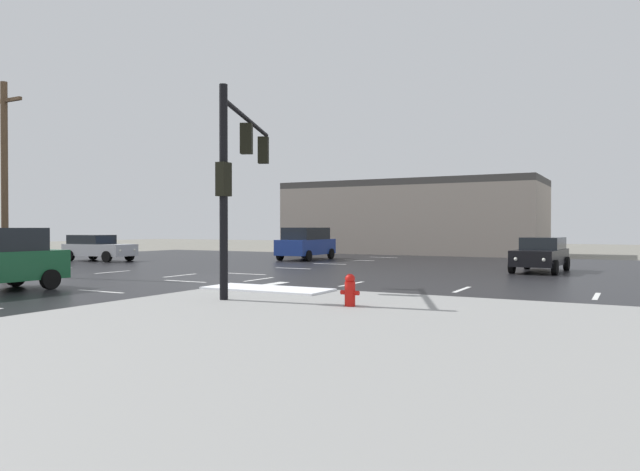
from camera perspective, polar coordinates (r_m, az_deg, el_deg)
ground_plane at (r=24.45m, az=-9.82°, el=-4.06°), size 120.00×120.00×0.00m
road_asphalt at (r=24.45m, az=-9.82°, el=-4.04°), size 44.00×44.00×0.02m
sidewalk_corner at (r=8.06m, az=5.71°, el=-13.55°), size 18.00×18.00×0.14m
snow_strip_curbside at (r=18.29m, az=-5.14°, el=-5.15°), size 4.00×1.60×0.06m
lane_markings at (r=22.63m, az=-9.55°, el=-4.39°), size 36.15×36.15×0.01m
traffic_signal_mast at (r=17.68m, az=-7.83°, el=7.14°), size 2.56×5.87×5.71m
fire_hydrant at (r=14.45m, az=2.91°, el=-5.28°), size 0.48×0.26×0.79m
strip_building_background at (r=47.32m, az=8.92°, el=1.72°), size 19.71×8.00×5.67m
suv_blue at (r=37.31m, az=-1.35°, el=-0.70°), size 2.33×4.90×2.03m
sedan_silver at (r=38.34m, az=-20.71°, el=-1.07°), size 4.58×2.13×1.58m
sedan_black at (r=28.98m, az=20.58°, el=-1.65°), size 2.23×4.62×1.58m
utility_pole_mid at (r=28.41m, az=-28.20°, el=5.24°), size 2.20×0.28×8.21m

